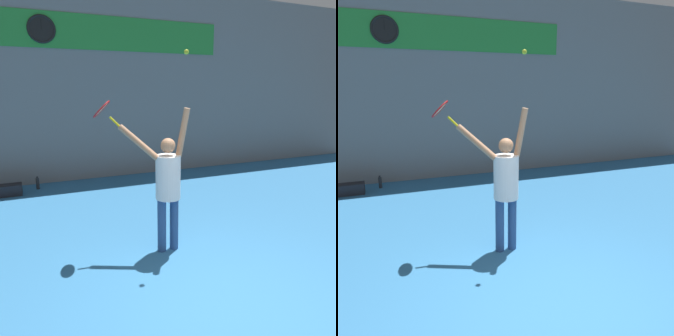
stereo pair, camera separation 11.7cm
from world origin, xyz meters
TOP-DOWN VIEW (x-y plane):
  - ground_plane at (0.00, 0.00)m, footprint 18.00×18.00m
  - back_wall at (0.00, 6.37)m, footprint 18.00×0.10m
  - sponsor_banner at (0.00, 6.31)m, footprint 6.44×0.02m
  - scoreboard_clock at (-1.46, 6.29)m, footprint 0.65×0.06m
  - tennis_player at (-0.14, 1.76)m, footprint 0.97×0.59m
  - tennis_racket at (-0.95, 2.19)m, footprint 0.42×0.40m
  - tennis_ball at (0.09, 1.65)m, footprint 0.07×0.07m
  - water_bottle at (-1.87, 5.85)m, footprint 0.08×0.08m
  - equipment_bag at (-2.58, 5.57)m, footprint 0.72×0.31m

SIDE VIEW (x-z plane):
  - ground_plane at x=0.00m, z-range 0.00..0.00m
  - equipment_bag at x=-2.58m, z-range 0.00..0.26m
  - water_bottle at x=-1.87m, z-range -0.01..0.30m
  - tennis_player at x=-0.14m, z-range 0.01..2.16m
  - tennis_racket at x=-0.95m, z-range 1.92..2.30m
  - back_wall at x=0.00m, z-range 0.00..5.00m
  - tennis_ball at x=0.09m, z-range 2.85..2.91m
  - sponsor_banner at x=0.00m, z-range 3.35..4.18m
  - scoreboard_clock at x=-1.46m, z-range 3.44..4.09m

